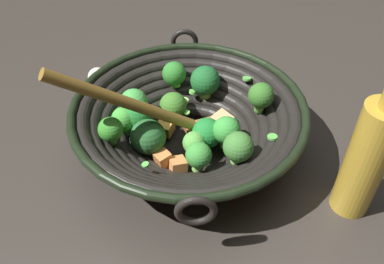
% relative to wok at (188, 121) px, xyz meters
% --- Properties ---
extents(ground_plane, '(4.00, 4.00, 0.00)m').
position_rel_wok_xyz_m(ground_plane, '(-0.00, -0.00, -0.07)').
color(ground_plane, '#332D28').
extents(wok, '(0.41, 0.38, 0.22)m').
position_rel_wok_xyz_m(wok, '(0.00, 0.00, 0.00)').
color(wok, black).
rests_on(wok, ground).
extents(cooking_oil_bottle, '(0.06, 0.06, 0.25)m').
position_rel_wok_xyz_m(cooking_oil_bottle, '(-0.04, -0.27, 0.04)').
color(cooking_oil_bottle, gold).
rests_on(cooking_oil_bottle, ground).
extents(garlic_bulb, '(0.04, 0.04, 0.04)m').
position_rel_wok_xyz_m(garlic_bulb, '(0.13, 0.23, -0.05)').
color(garlic_bulb, silver).
rests_on(garlic_bulb, ground).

